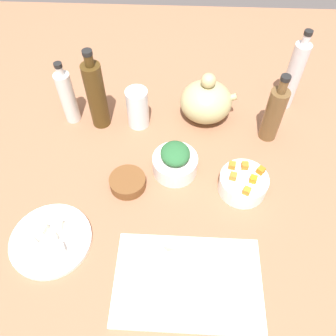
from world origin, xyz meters
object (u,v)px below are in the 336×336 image
bottle_2 (67,97)px  plate_tofu (51,240)px  bowl_greens (175,164)px  bowl_small_side (128,182)px  bottle_3 (274,113)px  bottle_1 (96,95)px  bottle_0 (293,75)px  teapot (206,101)px  cutting_board (188,281)px  bowl_carrots (243,184)px  drinking_glass_0 (138,108)px

bottle_2 → plate_tofu: bearing=-85.6°
bowl_greens → bowl_small_side: size_ratio=1.26×
plate_tofu → bottle_3: (59.00, 38.84, 8.97)cm
bowl_greens → bottle_3: (28.48, 15.00, 6.76)cm
bottle_1 → bottle_0: bearing=10.8°
teapot → bottle_1: size_ratio=0.66×
bottle_2 → bottle_3: bottle_3 is taller
bowl_small_side → bottle_1: 28.57cm
plate_tofu → teapot: teapot is taller
bowl_small_side → plate_tofu: bearing=-134.5°
bowl_greens → bottle_0: bearing=39.6°
plate_tofu → bottle_2: (-3.31, 43.43, 8.73)cm
bottle_1 → cutting_board: bearing=-60.8°
bowl_carrots → bottle_0: size_ratio=0.48×
teapot → bottle_1: (-33.31, -4.28, 5.00)cm
bottle_2 → bowl_small_side: bearing=-50.9°
bowl_carrots → plate_tofu: bearing=-159.9°
bowl_carrots → bottle_0: (17.01, 35.39, 9.30)cm
bottle_1 → bottle_3: (52.78, -3.19, -2.14)cm
bowl_carrots → bottle_3: size_ratio=0.57×
plate_tofu → bottle_1: bearing=81.6°
plate_tofu → bowl_small_side: (17.52, 17.81, 1.04)cm
bottle_1 → bowl_greens: bearing=-36.8°
bottle_1 → plate_tofu: bearing=-98.4°
teapot → bottle_3: size_ratio=0.77×
cutting_board → bottle_3: 54.32cm
teapot → drinking_glass_0: 21.64cm
teapot → bottle_0: 28.35cm
plate_tofu → cutting_board: bearing=-14.4°
plate_tofu → drinking_glass_0: bearing=66.7°
bottle_0 → teapot: bearing=-165.0°
bottle_3 → bowl_small_side: bearing=-153.1°
cutting_board → drinking_glass_0: (-16.43, 51.19, 6.12)cm
bowl_small_side → teapot: teapot is taller
bottle_0 → drinking_glass_0: size_ratio=2.06×
bowl_small_side → drinking_glass_0: drinking_glass_0 is taller
bottle_0 → bowl_small_side: bearing=-143.9°
plate_tofu → drinking_glass_0: size_ratio=1.55×
teapot → bottle_2: bearing=-176.1°
bowl_small_side → teapot: size_ratio=0.57×
bowl_small_side → cutting_board: bearing=-57.3°
bottle_0 → drinking_glass_0: 49.75cm
teapot → bottle_1: 33.95cm
bowl_carrots → bowl_greens: bearing=163.2°
cutting_board → bottle_2: bottle_2 is taller
bowl_carrots → bottle_0: 40.36cm
plate_tofu → teapot: (39.52, 46.31, 6.10)cm
bowl_greens → bottle_1: (-24.30, 18.19, 8.90)cm
bowl_carrots → bottle_2: size_ratio=0.61×
plate_tofu → bottle_1: bottle_1 is taller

